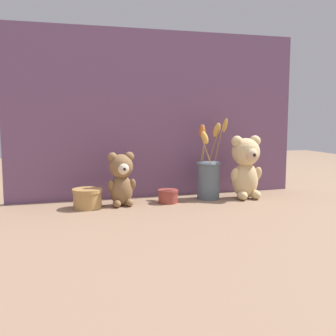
% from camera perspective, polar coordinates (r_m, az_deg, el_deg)
% --- Properties ---
extents(ground_plane, '(4.00, 4.00, 0.00)m').
position_cam_1_polar(ground_plane, '(1.63, 0.20, -4.86)').
color(ground_plane, '#8E7056').
extents(backdrop_wall, '(1.22, 0.02, 0.68)m').
position_cam_1_polar(backdrop_wall, '(1.75, -1.40, 7.23)').
color(backdrop_wall, '#704C70').
rests_on(backdrop_wall, ground).
extents(teddy_bear_large, '(0.14, 0.13, 0.26)m').
position_cam_1_polar(teddy_bear_large, '(1.74, 10.51, 0.29)').
color(teddy_bear_large, '#DBBC84').
rests_on(teddy_bear_large, ground).
extents(teddy_bear_medium, '(0.11, 0.10, 0.20)m').
position_cam_1_polar(teddy_bear_medium, '(1.58, -6.33, -1.35)').
color(teddy_bear_medium, olive).
rests_on(teddy_bear_medium, ground).
extents(flower_vase, '(0.14, 0.13, 0.33)m').
position_cam_1_polar(flower_vase, '(1.72, 5.52, -0.90)').
color(flower_vase, slate).
rests_on(flower_vase, ground).
extents(decorative_tin_tall, '(0.11, 0.11, 0.07)m').
position_cam_1_polar(decorative_tin_tall, '(1.57, -10.86, -4.06)').
color(decorative_tin_tall, tan).
rests_on(decorative_tin_tall, ground).
extents(decorative_tin_short, '(0.08, 0.08, 0.05)m').
position_cam_1_polar(decorative_tin_short, '(1.64, -0.01, -3.84)').
color(decorative_tin_short, '#993D33').
rests_on(decorative_tin_short, ground).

